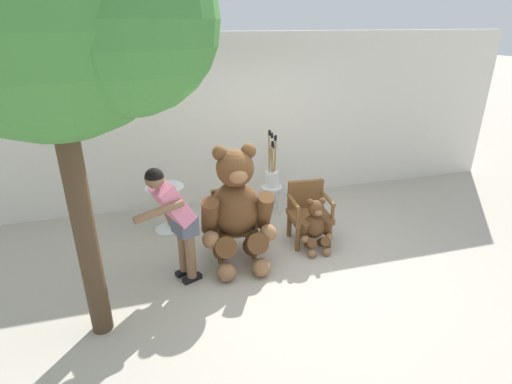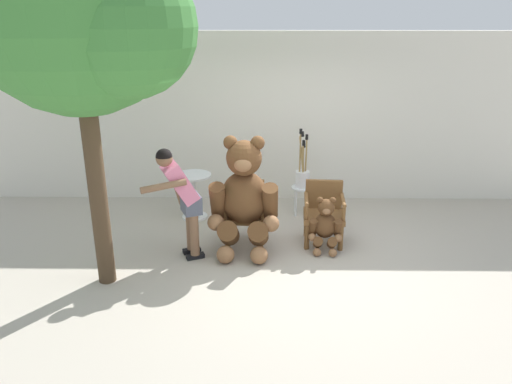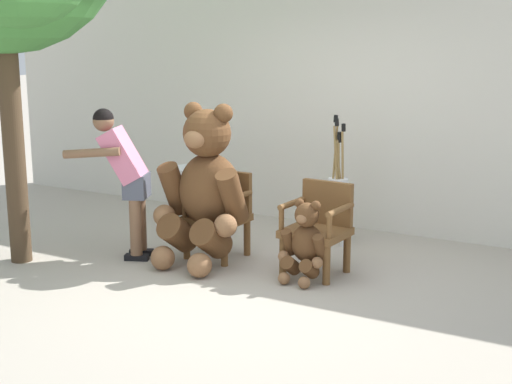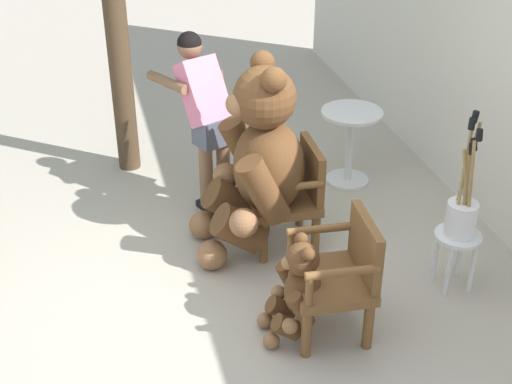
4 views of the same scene
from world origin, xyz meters
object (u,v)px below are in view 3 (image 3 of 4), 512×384
Objects in this scene: wooden_chair_left at (220,212)px; white_stool at (337,212)px; brush_bucket at (338,183)px; person_visitor at (124,170)px; teddy_bear_large at (205,186)px; wooden_chair_right at (319,225)px; teddy_bear_small at (305,242)px; round_side_table at (198,190)px.

wooden_chair_left reaches higher than white_stool.
brush_bucket is at bearing -114.37° from white_stool.
wooden_chair_left is 0.57× the size of person_visitor.
person_visitor is at bearing -162.11° from teddy_bear_large.
wooden_chair_right is at bearing -0.01° from wooden_chair_left.
brush_bucket is at bearing 48.81° from wooden_chair_left.
wooden_chair_left is 1.34m from brush_bucket.
wooden_chair_right reaches higher than teddy_bear_small.
wooden_chair_right is 2.10m from round_side_table.
teddy_bear_small is 1.06× the size of round_side_table.
wooden_chair_right reaches higher than white_stool.
wooden_chair_left is 1.87× the size of white_stool.
wooden_chair_right is 0.30m from teddy_bear_small.
teddy_bear_small is 1.65× the size of white_stool.
brush_bucket is at bearing 5.70° from round_side_table.
teddy_bear_large is 2.08× the size of teddy_bear_small.
wooden_chair_left is 0.91× the size of brush_bucket.
teddy_bear_large reaches higher than round_side_table.
wooden_chair_right is at bearing 88.58° from teddy_bear_small.
wooden_chair_left is 0.54× the size of teddy_bear_large.
brush_bucket reaches higher than wooden_chair_left.
round_side_table is at bearing 156.84° from wooden_chair_right.
person_visitor is 2.27m from brush_bucket.
round_side_table is at bearing 150.05° from teddy_bear_small.
teddy_bear_large is 0.84m from person_visitor.
wooden_chair_left is 1.17m from round_side_table.
person_visitor is at bearing -137.65° from white_stool.
teddy_bear_small is at bearing -80.19° from brush_bucket.
teddy_bear_small is 0.50× the size of person_visitor.
round_side_table is at bearing 127.08° from teddy_bear_large.
round_side_table is at bearing 91.59° from person_visitor.
person_visitor is (-0.79, -0.25, 0.13)m from teddy_bear_large.
person_visitor reaches higher than white_stool.
teddy_bear_small is 1.30m from white_stool.
person_visitor reaches higher than wooden_chair_right.
teddy_bear_large is 1.04× the size of person_visitor.
person_visitor is (-0.79, -0.52, 0.44)m from wooden_chair_left.
wooden_chair_right is 0.57× the size of person_visitor.
wooden_chair_right reaches higher than round_side_table.
brush_bucket reaches higher than white_stool.
wooden_chair_left is 1.05m from person_visitor.
teddy_bear_large is at bearing 179.18° from teddy_bear_small.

